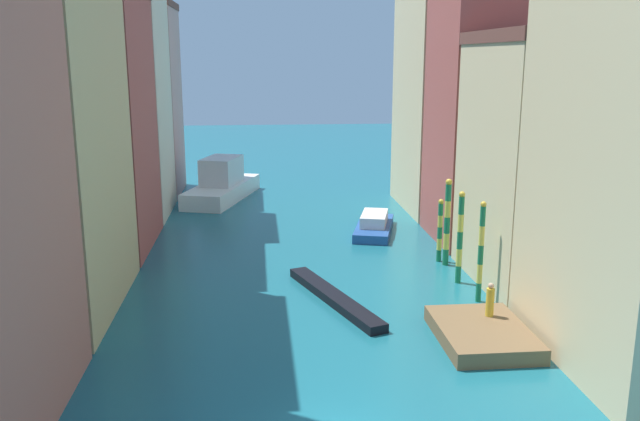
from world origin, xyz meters
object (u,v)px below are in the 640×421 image
person_on_dock (490,301)px  motorboat_0 (374,225)px  mooring_pole_0 (481,251)px  waterfront_dock (482,334)px  mooring_pole_3 (440,230)px  gondola_black (334,297)px  mooring_pole_2 (447,221)px  mooring_pole_1 (460,237)px  vaporetto_white (222,184)px

person_on_dock → motorboat_0: 17.32m
person_on_dock → mooring_pole_0: 3.78m
waterfront_dock → mooring_pole_3: mooring_pole_3 is taller
gondola_black → mooring_pole_2: bearing=36.5°
person_on_dock → mooring_pole_3: (0.54, 10.25, 0.55)m
mooring_pole_1 → vaporetto_white: (-13.74, 23.07, -1.30)m
motorboat_0 → vaporetto_white: bearing=132.0°
person_on_dock → mooring_pole_0: (0.70, 3.51, 1.21)m
gondola_black → motorboat_0: motorboat_0 is taller
waterfront_dock → mooring_pole_2: (1.42, 10.62, 2.29)m
mooring_pole_0 → mooring_pole_2: size_ratio=1.00×
mooring_pole_1 → mooring_pole_2: bearing=86.3°
gondola_black → mooring_pole_0: bearing=-5.2°
waterfront_dock → motorboat_0: motorboat_0 is taller
mooring_pole_0 → mooring_pole_2: bearing=89.6°
mooring_pole_2 → motorboat_0: (-2.90, 7.65, -2.10)m
waterfront_dock → mooring_pole_1: (1.22, 7.48, 2.23)m
waterfront_dock → mooring_pole_1: size_ratio=1.04×
vaporetto_white → gondola_black: bearing=-75.1°
person_on_dock → mooring_pole_0: mooring_pole_0 is taller
mooring_pole_1 → motorboat_0: mooring_pole_1 is taller
mooring_pole_1 → mooring_pole_2: size_ratio=0.98×
motorboat_0 → person_on_dock: bearing=-82.9°
motorboat_0 → mooring_pole_3: bearing=-68.7°
waterfront_dock → person_on_dock: person_on_dock is taller
mooring_pole_1 → gondola_black: 7.72m
person_on_dock → gondola_black: 7.80m
gondola_black → vaporetto_white: bearing=104.9°
mooring_pole_0 → waterfront_dock: bearing=-106.6°
vaporetto_white → motorboat_0: size_ratio=1.64×
mooring_pole_1 → motorboat_0: bearing=104.0°
mooring_pole_0 → motorboat_0: (-2.86, 13.65, -2.08)m
mooring_pole_1 → mooring_pole_2: (0.20, 3.14, 0.05)m
person_on_dock → waterfront_dock: bearing=-121.4°
mooring_pole_0 → mooring_pole_3: (-0.16, 6.74, -0.66)m
person_on_dock → mooring_pole_3: 10.28m
mooring_pole_1 → mooring_pole_3: 3.93m
mooring_pole_3 → gondola_black: (-7.02, -6.08, -1.73)m
person_on_dock → motorboat_0: person_on_dock is taller
person_on_dock → vaporetto_white: bearing=114.1°
vaporetto_white → gondola_black: (6.72, -25.27, -1.05)m
mooring_pole_3 → gondola_black: bearing=-139.1°
waterfront_dock → gondola_black: 7.85m
vaporetto_white → gondola_black: 26.17m
mooring_pole_0 → mooring_pole_2: mooring_pole_2 is taller
waterfront_dock → person_on_dock: bearing=58.6°
mooring_pole_1 → motorboat_0: 11.31m
vaporetto_white → motorboat_0: bearing=-48.0°
gondola_black → motorboat_0: (4.33, 13.00, 0.31)m
waterfront_dock → mooring_pole_1: 7.90m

